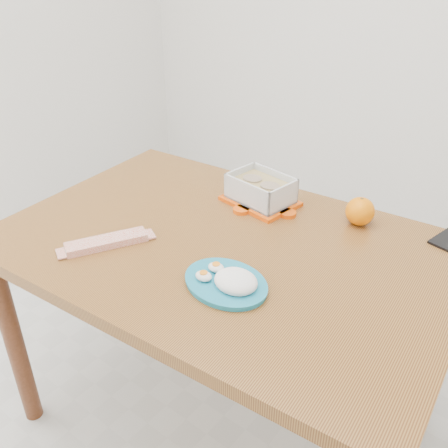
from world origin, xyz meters
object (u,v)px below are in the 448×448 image
Objects in this scene: food_container at (261,190)px; rice_plate at (229,281)px; dining_table at (224,268)px; orange_fruit at (360,211)px.

food_container is 0.46m from rice_plate.
food_container is (-0.06, 0.26, 0.14)m from dining_table.
orange_fruit is 0.34× the size of rice_plate.
orange_fruit is at bearing 47.82° from dining_table.
food_container reaches higher than dining_table.
orange_fruit reaches higher than rice_plate.
rice_plate is (0.14, -0.16, 0.11)m from dining_table.
orange_fruit is (0.26, 0.33, 0.13)m from dining_table.
food_container reaches higher than orange_fruit.
dining_table is 5.53× the size of food_container.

